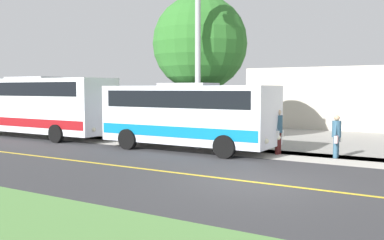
# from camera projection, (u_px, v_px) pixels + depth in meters

# --- Properties ---
(ground_plane) EXTENTS (120.00, 120.00, 0.00)m
(ground_plane) POSITION_uv_depth(u_px,v_px,m) (254.00, 182.00, 12.06)
(ground_plane) COLOR #548442
(road_surface) EXTENTS (8.00, 100.00, 0.01)m
(road_surface) POSITION_uv_depth(u_px,v_px,m) (254.00, 182.00, 12.06)
(road_surface) COLOR #333335
(road_surface) RESTS_ON ground
(sidewalk) EXTENTS (2.40, 100.00, 0.01)m
(sidewalk) POSITION_uv_depth(u_px,v_px,m) (305.00, 157.00, 16.52)
(sidewalk) COLOR #B2ADA3
(sidewalk) RESTS_ON ground
(road_centre_line) EXTENTS (0.16, 100.00, 0.00)m
(road_centre_line) POSITION_uv_depth(u_px,v_px,m) (254.00, 182.00, 12.06)
(road_centre_line) COLOR gold
(road_centre_line) RESTS_ON ground
(shuttle_bus_front) EXTENTS (2.72, 7.73, 2.90)m
(shuttle_bus_front) POSITION_uv_depth(u_px,v_px,m) (188.00, 113.00, 18.34)
(shuttle_bus_front) COLOR silver
(shuttle_bus_front) RESTS_ON ground
(transit_bus_rear) EXTENTS (2.76, 10.24, 3.30)m
(transit_bus_rear) POSITION_uv_depth(u_px,v_px,m) (34.00, 104.00, 23.41)
(transit_bus_rear) COLOR white
(transit_bus_rear) RESTS_ON ground
(pedestrian_with_bags) EXTENTS (0.72, 0.34, 1.65)m
(pedestrian_with_bags) POSITION_uv_depth(u_px,v_px,m) (337.00, 135.00, 16.29)
(pedestrian_with_bags) COLOR #335972
(pedestrian_with_bags) RESTS_ON ground
(pedestrian_waiting) EXTENTS (0.72, 0.34, 1.82)m
(pedestrian_waiting) POSITION_uv_depth(u_px,v_px,m) (278.00, 130.00, 17.17)
(pedestrian_waiting) COLOR #4C1919
(pedestrian_waiting) RESTS_ON ground
(street_light_pole) EXTENTS (1.97, 0.24, 8.04)m
(street_light_pole) POSITION_uv_depth(u_px,v_px,m) (196.00, 48.00, 18.32)
(street_light_pole) COLOR #9E9EA3
(street_light_pole) RESTS_ON ground
(tree_curbside) EXTENTS (4.71, 4.71, 7.26)m
(tree_curbside) POSITION_uv_depth(u_px,v_px,m) (200.00, 44.00, 21.09)
(tree_curbside) COLOR #4C3826
(tree_curbside) RESTS_ON ground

